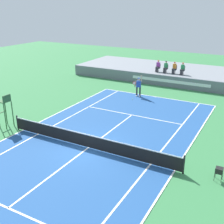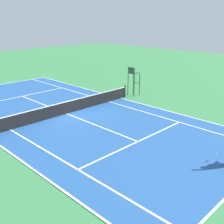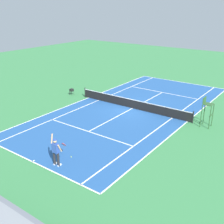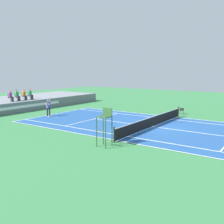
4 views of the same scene
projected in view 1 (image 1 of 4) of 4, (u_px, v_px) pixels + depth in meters
name	position (u px, v px, depth m)	size (l,w,h in m)	color
ground_plane	(88.00, 148.00, 17.81)	(80.00, 80.00, 0.00)	#387F47
court	(88.00, 148.00, 17.81)	(11.08, 23.88, 0.03)	#235193
net	(88.00, 141.00, 17.63)	(11.98, 0.10, 1.07)	black
barrier_wall	(170.00, 81.00, 30.68)	(24.42, 0.25, 1.20)	slate
bleacher_platform	(180.00, 74.00, 33.96)	(24.42, 7.75, 1.20)	gray
spectator_seated_0	(158.00, 66.00, 32.16)	(0.44, 0.60, 1.27)	#474C56
spectator_seated_1	(166.00, 67.00, 31.76)	(0.44, 0.60, 1.27)	#474C56
spectator_seated_2	(174.00, 68.00, 31.32)	(0.44, 0.60, 1.27)	#474C56
spectator_seated_3	(182.00, 69.00, 30.92)	(0.44, 0.60, 1.27)	#474C56
tennis_player	(138.00, 86.00, 27.42)	(0.76, 0.66, 2.08)	#232328
tennis_ball	(133.00, 99.00, 26.76)	(0.07, 0.07, 0.07)	#D1E533
umpire_chair	(5.00, 106.00, 20.40)	(0.77, 0.77, 2.44)	#2D562D
ball_hopper	(219.00, 170.00, 14.40)	(0.36, 0.36, 0.70)	black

